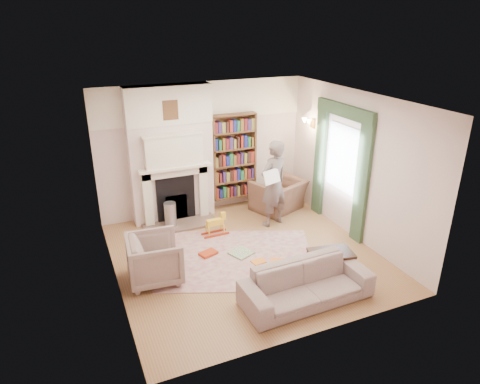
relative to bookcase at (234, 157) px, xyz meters
name	(u,v)px	position (x,y,z in m)	size (l,w,h in m)	color
floor	(245,256)	(-0.65, -2.12, -1.18)	(4.50, 4.50, 0.00)	brown
ceiling	(246,100)	(-0.65, -2.12, 1.62)	(4.50, 4.50, 0.00)	white
wall_back	(203,148)	(-0.65, 0.13, 0.22)	(4.50, 4.50, 0.00)	beige
wall_front	(319,244)	(-0.65, -4.37, 0.22)	(4.50, 4.50, 0.00)	beige
wall_left	(108,205)	(-2.90, -2.12, 0.22)	(4.50, 4.50, 0.00)	beige
wall_right	(355,166)	(1.60, -2.12, 0.22)	(4.50, 4.50, 0.00)	beige
fireplace	(171,156)	(-1.40, -0.07, 0.21)	(1.70, 0.58, 2.80)	beige
bookcase	(234,157)	(0.00, 0.00, 0.00)	(1.00, 0.24, 1.85)	brown
window	(342,158)	(1.58, -1.72, 0.27)	(0.02, 0.90, 1.30)	silver
curtain_left	(362,182)	(1.55, -2.42, 0.02)	(0.07, 0.32, 2.40)	#344D31
curtain_right	(320,160)	(1.55, -1.02, 0.02)	(0.07, 0.32, 2.40)	#344D31
pelmet	(345,111)	(1.54, -1.72, 1.20)	(0.09, 1.70, 0.24)	#344D31
wall_sconce	(305,124)	(1.38, -0.62, 0.72)	(0.20, 0.24, 0.24)	gold
rug	(238,258)	(-0.82, -2.15, -1.17)	(2.69, 2.07, 0.01)	#C4B894
armchair_reading	(278,195)	(0.83, -0.57, -0.83)	(1.05, 0.92, 0.68)	brown
armchair_left	(155,259)	(-2.30, -2.23, -0.79)	(0.83, 0.85, 0.77)	#AEA28F
sofa	(306,284)	(-0.34, -3.68, -0.88)	(1.99, 0.78, 0.58)	#B3A594
man_reading	(274,184)	(0.38, -1.17, -0.28)	(0.66, 0.43, 1.80)	#5C4D49
newspaper	(272,177)	(0.23, -1.37, -0.04)	(0.39, 0.02, 0.27)	white
coffee_table	(330,264)	(0.38, -3.26, -0.95)	(0.70, 0.45, 0.45)	#372013
paraffin_heater	(170,215)	(-1.60, -0.51, -0.90)	(0.24, 0.24, 0.55)	#A4A5AC
rocking_horse	(215,225)	(-0.88, -1.16, -0.95)	(0.52, 0.21, 0.46)	yellow
board_game	(241,253)	(-0.70, -2.05, -1.15)	(0.36, 0.36, 0.03)	#E7D651
game_box_lid	(208,253)	(-1.26, -1.84, -1.14)	(0.31, 0.21, 0.05)	#AB3213
comic_annuals	(268,261)	(-0.37, -2.48, -1.16)	(0.59, 0.34, 0.02)	red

